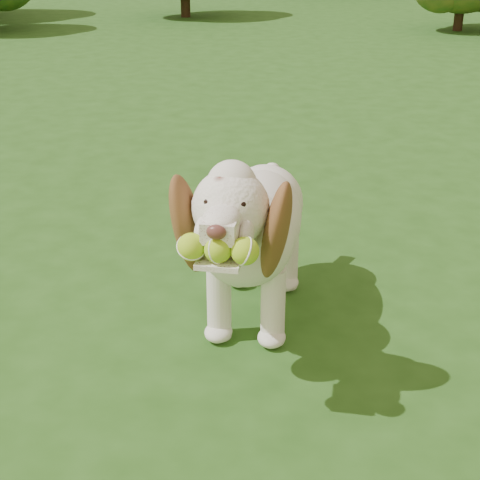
{
  "coord_description": "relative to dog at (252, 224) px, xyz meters",
  "views": [
    {
      "loc": [
        -0.54,
        -3.4,
        1.67
      ],
      "look_at": [
        -0.61,
        -0.88,
        0.52
      ],
      "focal_mm": 55.0,
      "sensor_mm": 36.0,
      "label": 1
    }
  ],
  "objects": [
    {
      "name": "dog",
      "position": [
        0.0,
        0.0,
        0.0
      ],
      "size": [
        0.58,
        1.36,
        0.89
      ],
      "rotation": [
        0.0,
        0.0,
        -0.15
      ],
      "color": "white",
      "rests_on": "ground"
    },
    {
      "name": "ground",
      "position": [
        0.56,
        0.61,
        -0.47
      ],
      "size": [
        80.0,
        80.0,
        0.0
      ],
      "primitive_type": "plane",
      "color": "#224915",
      "rests_on": "ground"
    }
  ]
}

